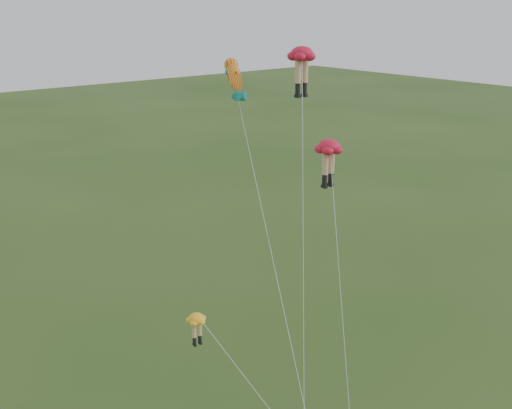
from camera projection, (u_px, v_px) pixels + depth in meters
legs_kite_red_high at (302, 61)px, 32.84m from camera, size 7.11×8.36×20.23m
legs_kite_red_mid at (329, 154)px, 29.92m from camera, size 4.78×7.29×15.80m
legs_kite_yellow at (202, 328)px, 27.51m from camera, size 3.84×7.82×8.37m
fish_kite at (235, 78)px, 33.98m from camera, size 5.01×13.43×19.68m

